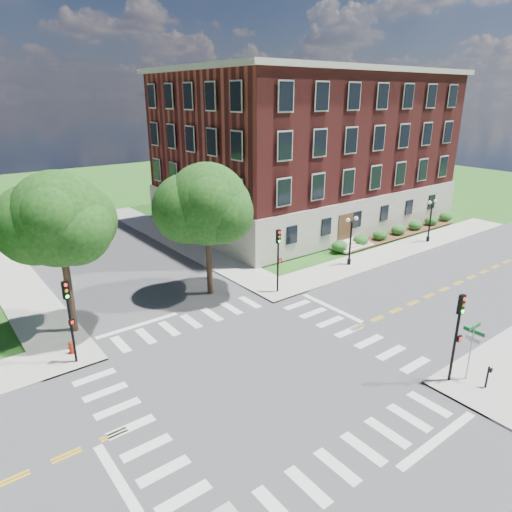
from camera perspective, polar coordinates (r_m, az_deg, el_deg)
ground at (r=25.28m, az=0.29°, el=-14.20°), size 160.00×160.00×0.00m
road_ew at (r=25.28m, az=0.29°, el=-14.20°), size 90.00×12.00×0.01m
road_ns at (r=25.28m, az=0.29°, el=-14.19°), size 12.00×90.00×0.01m
sidewalk_ne at (r=44.92m, az=3.78°, el=1.32°), size 34.00×34.00×0.12m
crosswalk_east at (r=29.61m, az=11.52°, el=-9.22°), size 2.20×10.20×0.02m
stop_bar_east at (r=32.44m, az=9.43°, el=-6.42°), size 0.40×5.50×0.00m
main_building at (r=53.71m, az=6.34°, el=13.28°), size 30.60×22.40×16.50m
shrub_row at (r=50.41m, az=17.29°, el=2.42°), size 18.00×2.00×1.30m
tree_c at (r=28.60m, az=-23.46°, el=4.24°), size 5.59×5.59×9.99m
tree_d at (r=32.22m, az=-6.13°, el=6.43°), size 5.83×5.83×9.62m
traffic_signal_se at (r=24.90m, az=23.91°, el=-8.13°), size 0.33×0.36×4.80m
traffic_signal_ne at (r=33.22m, az=2.80°, el=0.41°), size 0.36×0.42×4.80m
traffic_signal_nw at (r=26.30m, az=-22.33°, el=-6.42°), size 0.38×0.45×4.80m
twin_lamp_west at (r=39.73m, az=11.75°, el=2.23°), size 1.36×0.36×4.23m
twin_lamp_east at (r=48.45m, az=20.98°, el=4.44°), size 1.36×0.36×4.23m
street_sign_pole at (r=25.78m, az=25.41°, el=-9.61°), size 1.10×1.10×3.10m
push_button_post at (r=26.20m, az=27.00°, el=-13.22°), size 0.14×0.21×1.20m
fire_hydrant at (r=28.41m, az=-22.11°, el=-10.60°), size 0.35×0.35×0.75m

